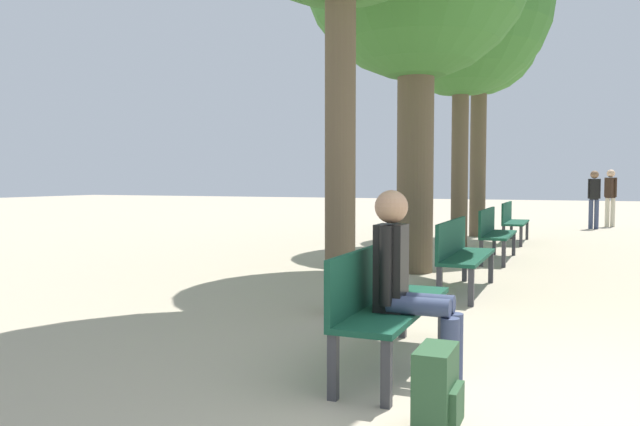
# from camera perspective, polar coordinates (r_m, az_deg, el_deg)

# --- Properties ---
(bench_row_0) EXTENTS (0.43, 1.75, 0.87)m
(bench_row_0) POSITION_cam_1_polar(r_m,az_deg,el_deg) (4.63, 5.94, -7.49)
(bench_row_0) COLOR #144733
(bench_row_0) RESTS_ON ground_plane
(bench_row_1) EXTENTS (0.43, 1.75, 0.87)m
(bench_row_1) POSITION_cam_1_polar(r_m,az_deg,el_deg) (7.74, 12.73, -3.29)
(bench_row_1) COLOR #144733
(bench_row_1) RESTS_ON ground_plane
(bench_row_2) EXTENTS (0.43, 1.75, 0.87)m
(bench_row_2) POSITION_cam_1_polar(r_m,az_deg,el_deg) (10.91, 15.58, -1.49)
(bench_row_2) COLOR #144733
(bench_row_2) RESTS_ON ground_plane
(bench_row_3) EXTENTS (0.43, 1.75, 0.87)m
(bench_row_3) POSITION_cam_1_polar(r_m,az_deg,el_deg) (14.10, 17.14, -0.51)
(bench_row_3) COLOR #144733
(bench_row_3) RESTS_ON ground_plane
(tree_row_2) EXTENTS (3.56, 3.56, 6.59)m
(tree_row_2) POSITION_cam_1_polar(r_m,az_deg,el_deg) (13.37, 12.82, 17.84)
(tree_row_2) COLOR brown
(tree_row_2) RESTS_ON ground_plane
(tree_row_3) EXTENTS (2.81, 2.81, 6.18)m
(tree_row_3) POSITION_cam_1_polar(r_m,az_deg,el_deg) (15.75, 14.39, 15.24)
(tree_row_3) COLOR brown
(tree_row_3) RESTS_ON ground_plane
(person_seated) EXTENTS (0.60, 0.34, 1.29)m
(person_seated) POSITION_cam_1_polar(r_m,az_deg,el_deg) (4.33, 7.99, -5.94)
(person_seated) COLOR #384260
(person_seated) RESTS_ON ground_plane
(backpack) EXTENTS (0.23, 0.36, 0.47)m
(backpack) POSITION_cam_1_polar(r_m,az_deg,el_deg) (3.53, 10.65, -15.74)
(backpack) COLOR #284C2D
(backpack) RESTS_ON ground_plane
(pedestrian_near) EXTENTS (0.33, 0.29, 1.65)m
(pedestrian_near) POSITION_cam_1_polar(r_m,az_deg,el_deg) (19.80, 25.02, 1.58)
(pedestrian_near) COLOR beige
(pedestrian_near) RESTS_ON ground_plane
(pedestrian_mid) EXTENTS (0.33, 0.22, 1.61)m
(pedestrian_mid) POSITION_cam_1_polar(r_m,az_deg,el_deg) (18.72, 23.77, 1.47)
(pedestrian_mid) COLOR #384260
(pedestrian_mid) RESTS_ON ground_plane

